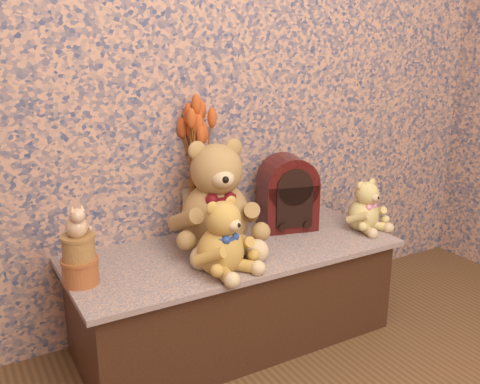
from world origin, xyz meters
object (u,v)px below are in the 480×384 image
object	(u,v)px
teddy_small	(364,203)
ceramic_vase	(197,213)
teddy_large	(215,190)
cat_figurine	(76,219)
teddy_medium	(221,232)
biscuit_tin_lower	(81,272)
cathedral_radio	(288,192)

from	to	relation	value
teddy_small	ceramic_vase	size ratio (longest dim) A/B	1.22
teddy_large	cat_figurine	world-z (taller)	teddy_large
teddy_small	ceramic_vase	xyz separation A→B (m)	(-0.64, 0.28, -0.02)
teddy_medium	teddy_large	bearing A→B (deg)	50.17
ceramic_vase	cat_figurine	world-z (taller)	cat_figurine
teddy_small	biscuit_tin_lower	distance (m)	1.17
teddy_medium	ceramic_vase	distance (m)	0.36
cathedral_radio	biscuit_tin_lower	xyz separation A→B (m)	(-0.90, -0.11, -0.11)
biscuit_tin_lower	cat_figurine	bearing A→B (deg)	0.00
teddy_medium	cathedral_radio	world-z (taller)	cathedral_radio
teddy_large	cathedral_radio	distance (m)	0.37
ceramic_vase	biscuit_tin_lower	xyz separation A→B (m)	(-0.52, -0.21, -0.05)
teddy_small	cat_figurine	distance (m)	1.17
teddy_large	ceramic_vase	xyz separation A→B (m)	(-0.02, 0.14, -0.13)
teddy_medium	cat_figurine	xyz separation A→B (m)	(-0.45, 0.14, 0.08)
ceramic_vase	biscuit_tin_lower	world-z (taller)	ceramic_vase
ceramic_vase	teddy_small	bearing A→B (deg)	-23.22
cathedral_radio	cat_figurine	xyz separation A→B (m)	(-0.90, -0.11, 0.07)
ceramic_vase	teddy_large	bearing A→B (deg)	-83.41
cathedral_radio	cat_figurine	distance (m)	0.91
teddy_medium	cat_figurine	size ratio (longest dim) A/B	2.48
teddy_medium	ceramic_vase	xyz separation A→B (m)	(0.07, 0.35, -0.05)
teddy_large	teddy_small	xyz separation A→B (m)	(0.63, -0.14, -0.11)
cathedral_radio	teddy_medium	bearing A→B (deg)	-137.06
teddy_large	cat_figurine	distance (m)	0.54
teddy_large	cat_figurine	xyz separation A→B (m)	(-0.54, -0.08, -0.00)
teddy_small	cathedral_radio	size ratio (longest dim) A/B	0.74
teddy_medium	cat_figurine	distance (m)	0.48
teddy_large	teddy_small	world-z (taller)	teddy_large
ceramic_vase	cathedral_radio	bearing A→B (deg)	-15.45
cathedral_radio	cat_figurine	world-z (taller)	cathedral_radio
teddy_medium	teddy_small	size ratio (longest dim) A/B	1.23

